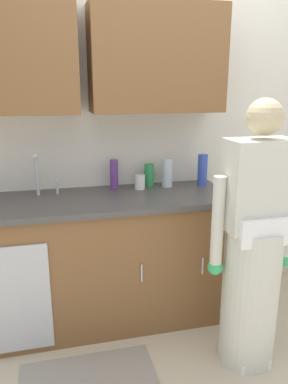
# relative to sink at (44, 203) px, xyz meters

# --- Properties ---
(ground_plane) EXTENTS (9.00, 9.00, 0.00)m
(ground_plane) POSITION_rel_sink_xyz_m (0.86, -0.71, -0.93)
(ground_plane) COLOR beige
(kitchen_wall_with_uppers) EXTENTS (4.80, 0.44, 2.70)m
(kitchen_wall_with_uppers) POSITION_rel_sink_xyz_m (0.72, 0.29, 0.55)
(kitchen_wall_with_uppers) COLOR silver
(kitchen_wall_with_uppers) RESTS_ON ground
(counter_cabinet) EXTENTS (1.90, 0.62, 0.90)m
(counter_cabinet) POSITION_rel_sink_xyz_m (0.30, -0.01, -0.48)
(counter_cabinet) COLOR brown
(counter_cabinet) RESTS_ON ground
(countertop) EXTENTS (1.96, 0.66, 0.04)m
(countertop) POSITION_rel_sink_xyz_m (0.31, -0.01, -0.01)
(countertop) COLOR #474442
(countertop) RESTS_ON counter_cabinet
(sink) EXTENTS (0.50, 0.36, 0.35)m
(sink) POSITION_rel_sink_xyz_m (0.00, 0.00, 0.00)
(sink) COLOR #B7BABF
(sink) RESTS_ON counter_cabinet
(person_at_sink) EXTENTS (0.55, 0.34, 1.62)m
(person_at_sink) POSITION_rel_sink_xyz_m (1.19, -0.66, -0.23)
(person_at_sink) COLOR white
(person_at_sink) RESTS_ON ground
(floor_mat) EXTENTS (0.80, 0.50, 0.01)m
(floor_mat) POSITION_rel_sink_xyz_m (0.20, -0.66, -0.92)
(floor_mat) COLOR gray
(floor_mat) RESTS_ON ground
(bottle_soap) EXTENTS (0.07, 0.07, 0.17)m
(bottle_soap) POSITION_rel_sink_xyz_m (0.77, 0.20, 0.10)
(bottle_soap) COLOR #2D8C4C
(bottle_soap) RESTS_ON countertop
(bottle_water_tall) EXTENTS (0.08, 0.08, 0.22)m
(bottle_water_tall) POSITION_rel_sink_xyz_m (0.90, 0.16, 0.12)
(bottle_water_tall) COLOR silver
(bottle_water_tall) RESTS_ON countertop
(bottle_water_short) EXTENTS (0.06, 0.06, 0.21)m
(bottle_water_short) POSITION_rel_sink_xyz_m (0.51, 0.20, 0.12)
(bottle_water_short) COLOR #66388C
(bottle_water_short) RESTS_ON countertop
(bottle_cleaner_spray) EXTENTS (0.07, 0.07, 0.24)m
(bottle_cleaner_spray) POSITION_rel_sink_xyz_m (1.18, 0.13, 0.13)
(bottle_cleaner_spray) COLOR #334CB2
(bottle_cleaner_spray) RESTS_ON countertop
(cup_by_sink) EXTENTS (0.08, 0.08, 0.10)m
(cup_by_sink) POSITION_rel_sink_xyz_m (0.69, 0.14, 0.07)
(cup_by_sink) COLOR white
(cup_by_sink) RESTS_ON countertop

